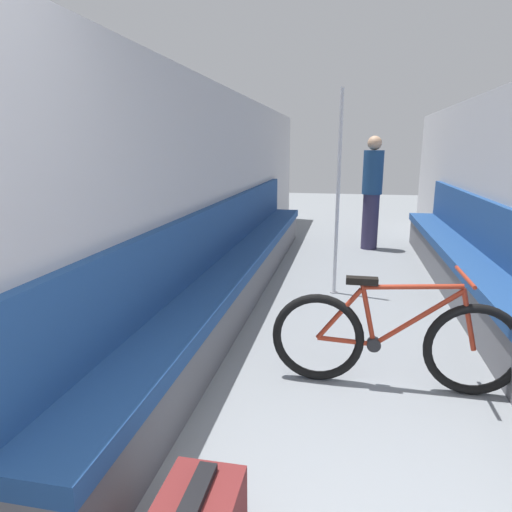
{
  "coord_description": "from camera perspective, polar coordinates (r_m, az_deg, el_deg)",
  "views": [
    {
      "loc": [
        -0.1,
        -0.72,
        1.55
      ],
      "look_at": [
        -0.77,
        2.65,
        0.72
      ],
      "focal_mm": 32.0,
      "sensor_mm": 36.0,
      "label": 1
    }
  ],
  "objects": [
    {
      "name": "bench_seat_row_left",
      "position": [
        4.72,
        -2.09,
        -1.38
      ],
      "size": [
        0.43,
        6.69,
        1.02
      ],
      "color": "#5B5B60",
      "rests_on": "ground"
    },
    {
      "name": "wall_left",
      "position": [
        4.76,
        -4.65,
        7.7
      ],
      "size": [
        0.1,
        10.88,
        2.14
      ],
      "primitive_type": "cube",
      "color": "#B2B2B7",
      "rests_on": "ground"
    },
    {
      "name": "grab_pole_near",
      "position": [
        4.83,
        10.19,
        7.16
      ],
      "size": [
        0.08,
        0.08,
        2.12
      ],
      "color": "gray",
      "rests_on": "ground"
    },
    {
      "name": "passenger_standing",
      "position": [
        7.2,
        14.28,
        7.79
      ],
      "size": [
        0.3,
        0.3,
        1.71
      ],
      "rotation": [
        0.0,
        0.0,
        -2.68
      ],
      "color": "#332D4C",
      "rests_on": "ground"
    },
    {
      "name": "bicycle",
      "position": [
        3.13,
        16.75,
        -10.09
      ],
      "size": [
        1.58,
        0.46,
        0.79
      ],
      "rotation": [
        0.0,
        0.0,
        -0.27
      ],
      "color": "black",
      "rests_on": "ground"
    },
    {
      "name": "bench_seat_row_right",
      "position": [
        4.78,
        26.24,
        -2.64
      ],
      "size": [
        0.43,
        6.69,
        1.02
      ],
      "color": "#5B5B60",
      "rests_on": "ground"
    }
  ]
}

